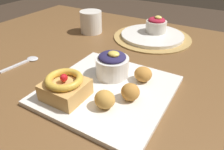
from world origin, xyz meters
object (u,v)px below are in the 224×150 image
front_plate (108,90)px  spoon (25,62)px  cake_slice (65,87)px  back_plate (152,35)px  berry_ramekin (112,65)px  coffee_mug (91,22)px  fritter_middle (103,99)px  fritter_back (143,74)px  back_ramekin (156,25)px  fritter_front (130,92)px

front_plate → spoon: bearing=-179.9°
front_plate → cake_slice: bearing=-130.1°
spoon → back_plate: bearing=-27.0°
front_plate → berry_ramekin: bearing=110.3°
cake_slice → berry_ramekin: 0.15m
front_plate → coffee_mug: bearing=130.8°
cake_slice → coffee_mug: bearing=118.0°
berry_ramekin → fritter_middle: 0.13m
cake_slice → back_plate: cake_slice is taller
back_plate → fritter_back: bearing=-73.1°
back_ramekin → coffee_mug: bearing=-159.2°
cake_slice → fritter_back: bearing=50.5°
berry_ramekin → coffee_mug: size_ratio=1.00×
fritter_front → fritter_back: (-0.01, 0.09, -0.00)m
fritter_back → coffee_mug: 0.43m
fritter_middle → back_ramekin: back_ramekin is taller
berry_ramekin → coffee_mug: same height
front_plate → coffee_mug: coffee_mug is taller
cake_slice → spoon: bearing=161.8°
berry_ramekin → back_plate: berry_ramekin is taller
spoon → fritter_back: bearing=-71.1°
berry_ramekin → fritter_front: size_ratio=2.07×
berry_ramekin → fritter_back: 0.09m
cake_slice → coffee_mug: 0.47m
fritter_front → fritter_middle: size_ratio=0.93×
spoon → berry_ramekin: bearing=-71.4°
cake_slice → fritter_back: 0.20m
fritter_front → spoon: size_ratio=0.35×
berry_ramekin → back_plate: (-0.02, 0.34, -0.03)m
fritter_front → spoon: fritter_front is taller
berry_ramekin → spoon: size_ratio=0.72×
spoon → coffee_mug: 0.34m
front_plate → back_ramekin: bearing=94.5°
cake_slice → spoon: (-0.24, 0.08, -0.04)m
fritter_front → back_plate: 0.43m
front_plate → cake_slice: 0.11m
berry_ramekin → back_ramekin: 0.37m
fritter_front → fritter_back: size_ratio=0.93×
coffee_mug → fritter_front: bearing=-44.1°
cake_slice → fritter_middle: cake_slice is taller
front_plate → back_plate: (-0.04, 0.40, 0.01)m
cake_slice → spoon: 0.26m
front_plate → fritter_front: bearing=-9.8°
fritter_back → back_ramekin: bearing=105.2°
spoon → front_plate: bearing=-82.7°
front_plate → cake_slice: (-0.07, -0.08, 0.03)m
cake_slice → front_plate: bearing=49.9°
spoon → fritter_front: bearing=-84.5°
front_plate → back_ramekin: (-0.03, 0.43, 0.04)m
back_ramekin → berry_ramekin: bearing=-88.1°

